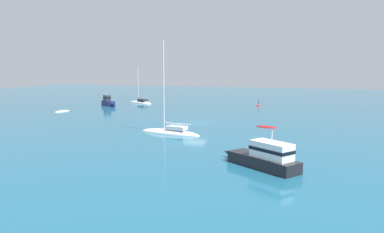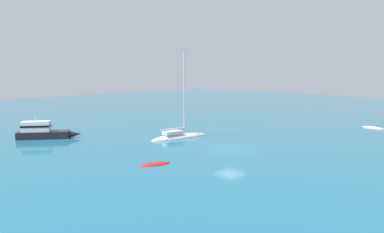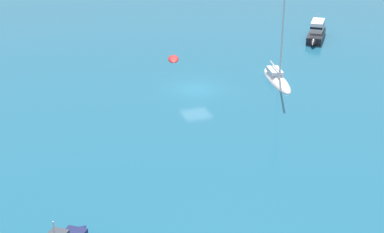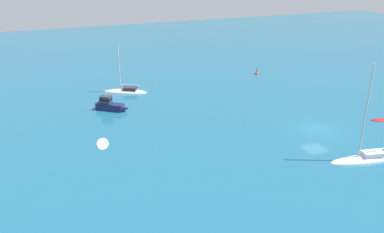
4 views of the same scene
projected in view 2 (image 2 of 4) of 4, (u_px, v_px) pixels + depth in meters
ground_plane at (230, 149)px, 36.01m from camera, size 160.00×160.00×0.00m
sloop at (179, 136)px, 41.83m from camera, size 7.31×2.86×10.24m
dinghy at (155, 164)px, 30.21m from camera, size 2.83×1.82×0.39m
cabin_cruiser at (43, 131)px, 41.44m from camera, size 6.33×5.09×2.80m
rib at (373, 128)px, 48.90m from camera, size 1.71×3.04×0.39m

